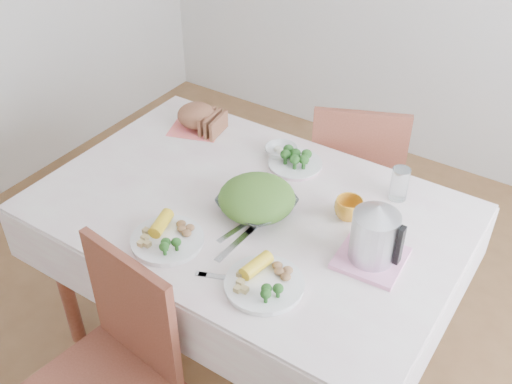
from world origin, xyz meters
The scene contains 18 objects.
floor centered at (0.00, 0.00, 0.00)m, with size 3.60×3.60×0.00m, color brown.
dining_table centered at (0.00, 0.00, 0.38)m, with size 1.40×0.90×0.75m, color brown.
tablecloth centered at (0.00, 0.00, 0.76)m, with size 1.50×1.00×0.01m, color silver.
chair_far centered at (0.08, 0.76, 0.47)m, with size 0.41×0.41×0.91m, color brown.
salad_bowl centered at (0.05, -0.02, 0.79)m, with size 0.25×0.25×0.06m, color white.
dinner_plate_left centered at (-0.11, -0.31, 0.77)m, with size 0.25×0.25×0.02m, color white.
dinner_plate_right centered at (0.26, -0.30, 0.77)m, with size 0.25×0.25×0.02m, color white.
broccoli_plate centered at (0.01, 0.31, 0.77)m, with size 0.21×0.21×0.02m, color beige.
napkin centered at (-0.49, 0.33, 0.76)m, with size 0.21×0.21×0.00m, color #FB6D66.
bread_loaf centered at (-0.49, 0.33, 0.82)m, with size 0.17×0.16×0.10m, color brown.
fruit_bowl centered at (-0.07, 0.34, 0.78)m, with size 0.13×0.13×0.04m, color white.
yellow_mug centered at (0.33, 0.14, 0.80)m, with size 0.10×0.10×0.08m, color orange.
glass_tumbler centered at (0.43, 0.34, 0.83)m, with size 0.07×0.07×0.13m, color white.
pink_tray centered at (0.48, -0.02, 0.77)m, with size 0.21×0.21×0.02m, color pink.
electric_kettle centered at (0.48, -0.02, 0.88)m, with size 0.15×0.15×0.21m, color #B2B5BA.
fork_left centered at (0.08, -0.20, 0.76)m, with size 0.02×0.20×0.00m, color silver.
fork_right centered at (0.04, -0.13, 0.76)m, with size 0.02×0.17×0.00m, color silver.
knife centered at (0.14, -0.34, 0.76)m, with size 0.02×0.17×0.00m, color silver.
Camera 1 is at (0.95, -1.39, 2.10)m, focal length 42.00 mm.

